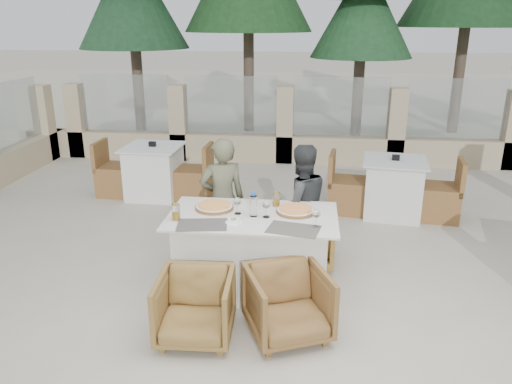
# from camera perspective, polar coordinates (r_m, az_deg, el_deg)

# --- Properties ---
(ground) EXTENTS (80.00, 80.00, 0.00)m
(ground) POSITION_cam_1_polar(r_m,az_deg,el_deg) (4.97, 0.10, -11.35)
(ground) COLOR #BAB39F
(ground) RESTS_ON ground
(sand_patch) EXTENTS (30.00, 16.00, 0.01)m
(sand_patch) POSITION_cam_1_polar(r_m,az_deg,el_deg) (18.44, 4.86, 11.11)
(sand_patch) COLOR beige
(sand_patch) RESTS_ON ground
(perimeter_wall_far) EXTENTS (10.00, 0.34, 1.60)m
(perimeter_wall_far) POSITION_cam_1_polar(r_m,az_deg,el_deg) (9.24, 3.33, 8.28)
(perimeter_wall_far) COLOR tan
(perimeter_wall_far) RESTS_ON ground
(pine_far_left) EXTENTS (2.42, 2.42, 5.50)m
(pine_far_left) POSITION_cam_1_polar(r_m,az_deg,el_deg) (11.94, -13.93, 19.62)
(pine_far_left) COLOR #1D4525
(pine_far_left) RESTS_ON ground
(pine_centre) EXTENTS (2.20, 2.20, 5.00)m
(pine_centre) POSITION_cam_1_polar(r_m,az_deg,el_deg) (11.51, 12.07, 18.54)
(pine_centre) COLOR #214E28
(pine_centre) RESTS_ON ground
(dining_table) EXTENTS (1.60, 0.90, 0.77)m
(dining_table) POSITION_cam_1_polar(r_m,az_deg,el_deg) (4.88, -0.39, -6.88)
(dining_table) COLOR beige
(dining_table) RESTS_ON ground
(placemat_near_left) EXTENTS (0.49, 0.36, 0.00)m
(placemat_near_left) POSITION_cam_1_polar(r_m,az_deg,el_deg) (4.53, -6.18, -3.74)
(placemat_near_left) COLOR #544E48
(placemat_near_left) RESTS_ON dining_table
(placemat_near_right) EXTENTS (0.50, 0.38, 0.00)m
(placemat_near_right) POSITION_cam_1_polar(r_m,az_deg,el_deg) (4.42, 4.30, -4.26)
(placemat_near_right) COLOR #58544B
(placemat_near_right) RESTS_ON dining_table
(pizza_left) EXTENTS (0.39, 0.39, 0.05)m
(pizza_left) POSITION_cam_1_polar(r_m,az_deg,el_deg) (4.89, -4.78, -1.66)
(pizza_left) COLOR orange
(pizza_left) RESTS_ON dining_table
(pizza_right) EXTENTS (0.45, 0.45, 0.05)m
(pizza_right) POSITION_cam_1_polar(r_m,az_deg,el_deg) (4.79, 4.54, -2.09)
(pizza_right) COLOR orange
(pizza_right) RESTS_ON dining_table
(water_bottle) EXTENTS (0.08, 0.08, 0.24)m
(water_bottle) POSITION_cam_1_polar(r_m,az_deg,el_deg) (4.66, -0.28, -1.41)
(water_bottle) COLOR #C2E3FF
(water_bottle) RESTS_ON dining_table
(wine_glass_centre) EXTENTS (0.10, 0.10, 0.18)m
(wine_glass_centre) POSITION_cam_1_polar(r_m,az_deg,el_deg) (4.73, -2.11, -1.46)
(wine_glass_centre) COLOR white
(wine_glass_centre) RESTS_ON dining_table
(wine_glass_near) EXTENTS (0.08, 0.08, 0.18)m
(wine_glass_near) POSITION_cam_1_polar(r_m,az_deg,el_deg) (4.64, 1.19, -1.84)
(wine_glass_near) COLOR white
(wine_glass_near) RESTS_ON dining_table
(wine_glass_corner) EXTENTS (0.10, 0.10, 0.18)m
(wine_glass_corner) POSITION_cam_1_polar(r_m,az_deg,el_deg) (4.46, 6.90, -2.89)
(wine_glass_corner) COLOR silver
(wine_glass_corner) RESTS_ON dining_table
(beer_glass_left) EXTENTS (0.10, 0.10, 0.15)m
(beer_glass_left) POSITION_cam_1_polar(r_m,az_deg,el_deg) (4.65, -9.15, -2.28)
(beer_glass_left) COLOR gold
(beer_glass_left) RESTS_ON dining_table
(beer_glass_right) EXTENTS (0.09, 0.09, 0.14)m
(beer_glass_right) POSITION_cam_1_polar(r_m,az_deg,el_deg) (4.93, 2.31, -0.83)
(beer_glass_right) COLOR gold
(beer_glass_right) RESTS_ON dining_table
(olive_dish) EXTENTS (0.11, 0.11, 0.04)m
(olive_dish) POSITION_cam_1_polar(r_m,az_deg,el_deg) (4.54, -2.59, -3.29)
(olive_dish) COLOR white
(olive_dish) RESTS_ON dining_table
(armchair_far_left) EXTENTS (0.84, 0.85, 0.63)m
(armchair_far_left) POSITION_cam_1_polar(r_m,az_deg,el_deg) (5.45, -4.57, -4.83)
(armchair_far_left) COLOR #925D35
(armchair_far_left) RESTS_ON ground
(armchair_far_right) EXTENTS (0.72, 0.74, 0.64)m
(armchair_far_right) POSITION_cam_1_polar(r_m,az_deg,el_deg) (5.44, 5.51, -4.90)
(armchair_far_right) COLOR olive
(armchair_far_right) RESTS_ON ground
(armchair_near_left) EXTENTS (0.63, 0.65, 0.57)m
(armchair_near_left) POSITION_cam_1_polar(r_m,az_deg,el_deg) (4.23, -6.96, -12.93)
(armchair_near_left) COLOR olive
(armchair_near_left) RESTS_ON ground
(armchair_near_right) EXTENTS (0.83, 0.84, 0.59)m
(armchair_near_right) POSITION_cam_1_polar(r_m,az_deg,el_deg) (4.24, 3.68, -12.60)
(armchair_near_right) COLOR brown
(armchair_near_right) RESTS_ON ground
(diner_left) EXTENTS (0.58, 0.49, 1.36)m
(diner_left) POSITION_cam_1_polar(r_m,az_deg,el_deg) (5.39, -3.85, -0.90)
(diner_left) COLOR #5A5C42
(diner_left) RESTS_ON ground
(diner_right) EXTENTS (0.79, 0.71, 1.32)m
(diner_right) POSITION_cam_1_polar(r_m,az_deg,el_deg) (5.30, 5.09, -1.51)
(diner_right) COLOR #333638
(diner_right) RESTS_ON ground
(bg_table_a) EXTENTS (1.67, 0.88, 0.77)m
(bg_table_a) POSITION_cam_1_polar(r_m,az_deg,el_deg) (7.58, -11.55, 2.31)
(bg_table_a) COLOR silver
(bg_table_a) RESTS_ON ground
(bg_table_b) EXTENTS (1.73, 1.02, 0.77)m
(bg_table_b) POSITION_cam_1_polar(r_m,az_deg,el_deg) (6.95, 15.39, 0.47)
(bg_table_b) COLOR silver
(bg_table_b) RESTS_ON ground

